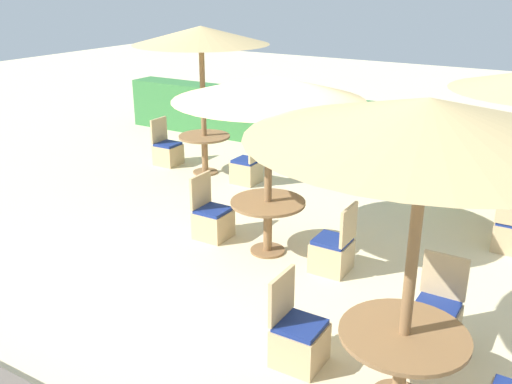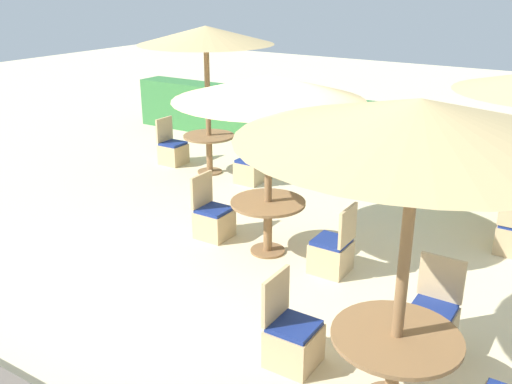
{
  "view_description": "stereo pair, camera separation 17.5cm",
  "coord_description": "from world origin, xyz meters",
  "px_view_note": "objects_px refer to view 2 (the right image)",
  "views": [
    {
      "loc": [
        3.68,
        -5.44,
        3.56
      ],
      "look_at": [
        0.0,
        0.6,
        0.9
      ],
      "focal_mm": 40.0,
      "sensor_mm": 36.0,
      "label": 1
    },
    {
      "loc": [
        3.83,
        -5.34,
        3.56
      ],
      "look_at": [
        0.0,
        0.6,
        0.9
      ],
      "focal_mm": 40.0,
      "sensor_mm": 36.0,
      "label": 2
    }
  ],
  "objects_px": {
    "parasol_front_right": "(419,121)",
    "patio_chair_center_east": "(332,253)",
    "patio_chair_back_left_east": "(251,169)",
    "parasol_center": "(269,88)",
    "patio_chair_center_west": "(213,220)",
    "parasol_back_left": "(206,36)",
    "patio_chair_back_left_west": "(173,151)",
    "round_table_back_left": "(209,144)",
    "patio_chair_front_right_north": "(431,323)",
    "round_table_front_right": "(395,348)",
    "round_table_center": "(268,213)",
    "patio_chair_front_right_west": "(292,340)"
  },
  "relations": [
    {
      "from": "patio_chair_back_left_east",
      "to": "patio_chair_front_right_north",
      "type": "relative_size",
      "value": 1.0
    },
    {
      "from": "patio_chair_front_right_north",
      "to": "patio_chair_front_right_west",
      "type": "bearing_deg",
      "value": 44.39
    },
    {
      "from": "parasol_center",
      "to": "patio_chair_center_east",
      "type": "distance_m",
      "value": 2.24
    },
    {
      "from": "round_table_back_left",
      "to": "round_table_front_right",
      "type": "bearing_deg",
      "value": -39.08
    },
    {
      "from": "round_table_back_left",
      "to": "patio_chair_front_right_north",
      "type": "distance_m",
      "value": 6.21
    },
    {
      "from": "parasol_back_left",
      "to": "parasol_front_right",
      "type": "xyz_separation_m",
      "value": [
        5.26,
        -4.27,
        -0.02
      ]
    },
    {
      "from": "parasol_center",
      "to": "round_table_front_right",
      "type": "bearing_deg",
      "value": -37.99
    },
    {
      "from": "patio_chair_center_east",
      "to": "patio_chair_back_left_east",
      "type": "bearing_deg",
      "value": 50.12
    },
    {
      "from": "parasol_back_left",
      "to": "patio_chair_back_left_east",
      "type": "relative_size",
      "value": 2.97
    },
    {
      "from": "patio_chair_back_left_west",
      "to": "parasol_front_right",
      "type": "distance_m",
      "value": 7.92
    },
    {
      "from": "round_table_front_right",
      "to": "patio_chair_front_right_north",
      "type": "distance_m",
      "value": 1.08
    },
    {
      "from": "patio_chair_back_left_east",
      "to": "patio_chair_center_west",
      "type": "height_order",
      "value": "same"
    },
    {
      "from": "patio_chair_back_left_west",
      "to": "parasol_front_right",
      "type": "bearing_deg",
      "value": 55.29
    },
    {
      "from": "patio_chair_front_right_west",
      "to": "patio_chair_center_east",
      "type": "xyz_separation_m",
      "value": [
        -0.49,
        1.91,
        0.0
      ]
    },
    {
      "from": "patio_chair_back_left_east",
      "to": "patio_chair_back_left_west",
      "type": "height_order",
      "value": "same"
    },
    {
      "from": "patio_chair_back_left_east",
      "to": "patio_chair_back_left_west",
      "type": "xyz_separation_m",
      "value": [
        -1.98,
        0.11,
        0.0
      ]
    },
    {
      "from": "parasol_front_right",
      "to": "parasol_center",
      "type": "distance_m",
      "value": 3.18
    },
    {
      "from": "round_table_front_right",
      "to": "parasol_back_left",
      "type": "bearing_deg",
      "value": 140.92
    },
    {
      "from": "round_table_back_left",
      "to": "patio_chair_back_left_west",
      "type": "relative_size",
      "value": 1.05
    },
    {
      "from": "round_table_front_right",
      "to": "patio_chair_front_right_north",
      "type": "bearing_deg",
      "value": 87.98
    },
    {
      "from": "parasol_back_left",
      "to": "patio_chair_front_right_north",
      "type": "distance_m",
      "value": 6.62
    },
    {
      "from": "patio_chair_center_west",
      "to": "parasol_back_left",
      "type": "bearing_deg",
      "value": -141.8
    },
    {
      "from": "parasol_back_left",
      "to": "patio_chair_front_right_north",
      "type": "height_order",
      "value": "parasol_back_left"
    },
    {
      "from": "round_table_center",
      "to": "patio_chair_center_east",
      "type": "distance_m",
      "value": 1.04
    },
    {
      "from": "parasol_center",
      "to": "patio_chair_center_west",
      "type": "height_order",
      "value": "parasol_center"
    },
    {
      "from": "patio_chair_front_right_west",
      "to": "patio_chair_center_west",
      "type": "bearing_deg",
      "value": -128.82
    },
    {
      "from": "round_table_center",
      "to": "patio_chair_center_east",
      "type": "relative_size",
      "value": 1.09
    },
    {
      "from": "patio_chair_front_right_west",
      "to": "parasol_center",
      "type": "height_order",
      "value": "parasol_center"
    },
    {
      "from": "patio_chair_center_east",
      "to": "patio_chair_back_left_west",
      "type": "bearing_deg",
      "value": 63.05
    },
    {
      "from": "patio_chair_center_east",
      "to": "round_table_front_right",
      "type": "bearing_deg",
      "value": -141.81
    },
    {
      "from": "parasol_front_right",
      "to": "patio_chair_center_east",
      "type": "distance_m",
      "value": 3.35
    },
    {
      "from": "parasol_front_right",
      "to": "patio_chair_center_east",
      "type": "relative_size",
      "value": 2.98
    },
    {
      "from": "patio_chair_center_west",
      "to": "patio_chair_front_right_north",
      "type": "bearing_deg",
      "value": 75.26
    },
    {
      "from": "parasol_back_left",
      "to": "round_table_front_right",
      "type": "bearing_deg",
      "value": -39.08
    },
    {
      "from": "round_table_back_left",
      "to": "patio_chair_center_east",
      "type": "bearing_deg",
      "value": -32.13
    },
    {
      "from": "round_table_center",
      "to": "parasol_back_left",
      "type": "bearing_deg",
      "value": 139.96
    },
    {
      "from": "parasol_back_left",
      "to": "patio_chair_center_west",
      "type": "bearing_deg",
      "value": -51.8
    },
    {
      "from": "parasol_front_right",
      "to": "patio_chair_center_west",
      "type": "xyz_separation_m",
      "value": [
        -3.42,
        1.94,
        -2.3
      ]
    },
    {
      "from": "round_table_back_left",
      "to": "parasol_back_left",
      "type": "bearing_deg",
      "value": 0.0
    },
    {
      "from": "round_table_center",
      "to": "parasol_center",
      "type": "bearing_deg",
      "value": 53.13
    },
    {
      "from": "patio_chair_front_right_west",
      "to": "patio_chair_center_west",
      "type": "distance_m",
      "value": 3.09
    },
    {
      "from": "parasol_front_right",
      "to": "parasol_center",
      "type": "height_order",
      "value": "parasol_front_right"
    },
    {
      "from": "round_table_back_left",
      "to": "patio_chair_center_west",
      "type": "distance_m",
      "value": 2.98
    },
    {
      "from": "round_table_front_right",
      "to": "patio_chair_center_west",
      "type": "xyz_separation_m",
      "value": [
        -3.42,
        1.94,
        -0.3
      ]
    },
    {
      "from": "round_table_back_left",
      "to": "parasol_center",
      "type": "height_order",
      "value": "parasol_center"
    },
    {
      "from": "patio_chair_back_left_east",
      "to": "parasol_front_right",
      "type": "relative_size",
      "value": 0.34
    },
    {
      "from": "patio_chair_front_right_north",
      "to": "parasol_center",
      "type": "xyz_separation_m",
      "value": [
        -2.53,
        0.92,
        2.01
      ]
    },
    {
      "from": "parasol_back_left",
      "to": "patio_chair_back_left_east",
      "type": "bearing_deg",
      "value": -3.37
    },
    {
      "from": "round_table_front_right",
      "to": "patio_chair_front_right_west",
      "type": "distance_m",
      "value": 1.06
    },
    {
      "from": "round_table_back_left",
      "to": "patio_chair_front_right_north",
      "type": "height_order",
      "value": "patio_chair_front_right_north"
    }
  ]
}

